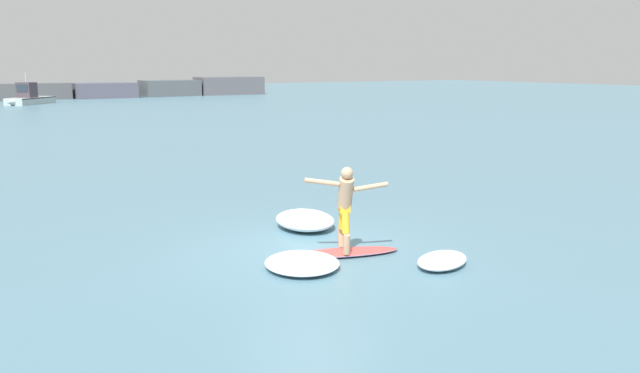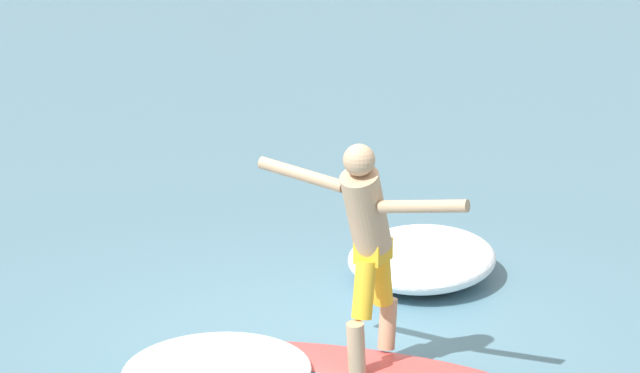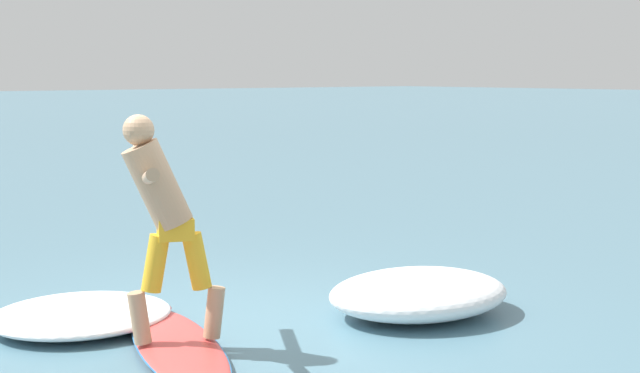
% 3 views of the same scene
% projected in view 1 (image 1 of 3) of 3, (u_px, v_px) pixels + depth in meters
% --- Properties ---
extents(ground_plane, '(200.00, 200.00, 0.00)m').
position_uv_depth(ground_plane, '(311.00, 251.00, 12.55)').
color(ground_plane, slate).
extents(surfboard, '(2.42, 1.30, 0.23)m').
position_uv_depth(surfboard, '(342.00, 252.00, 12.28)').
color(surfboard, '#E04945').
rests_on(surfboard, ground).
extents(surfer, '(1.52, 0.93, 1.71)m').
position_uv_depth(surfer, '(345.00, 201.00, 11.99)').
color(surfer, tan).
rests_on(surfer, surfboard).
extents(fishing_boat_near_jetty, '(4.90, 5.08, 2.93)m').
position_uv_depth(fishing_boat_near_jetty, '(29.00, 98.00, 58.18)').
color(fishing_boat_near_jetty, '#A5B2AF').
rests_on(fishing_boat_near_jetty, ground).
extents(wave_foam_at_tail, '(1.45, 1.21, 0.23)m').
position_uv_depth(wave_foam_at_tail, '(442.00, 260.00, 11.58)').
color(wave_foam_at_tail, white).
rests_on(wave_foam_at_tail, ground).
extents(wave_foam_at_nose, '(1.53, 1.83, 0.38)m').
position_uv_depth(wave_foam_at_nose, '(305.00, 220.00, 14.27)').
color(wave_foam_at_nose, white).
rests_on(wave_foam_at_nose, ground).
extents(wave_foam_beside, '(1.65, 1.74, 0.20)m').
position_uv_depth(wave_foam_beside, '(302.00, 263.00, 11.47)').
color(wave_foam_beside, white).
rests_on(wave_foam_beside, ground).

